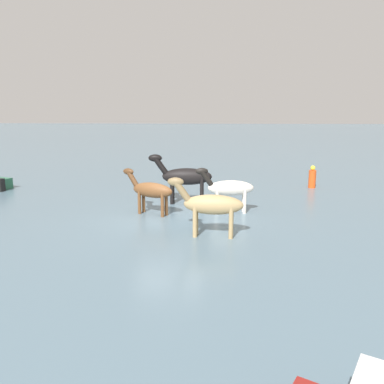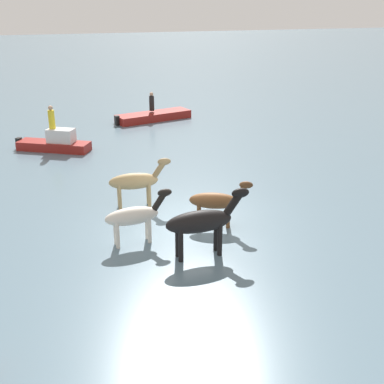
{
  "view_description": "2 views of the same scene",
  "coord_description": "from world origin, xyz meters",
  "views": [
    {
      "loc": [
        13.84,
        1.76,
        3.9
      ],
      "look_at": [
        0.8,
        0.93,
        1.16
      ],
      "focal_mm": 36.79,
      "sensor_mm": 36.0,
      "label": 1
    },
    {
      "loc": [
        -15.12,
        4.7,
        7.46
      ],
      "look_at": [
        0.02,
        -0.01,
        1.15
      ],
      "focal_mm": 45.97,
      "sensor_mm": 36.0,
      "label": 2
    }
  ],
  "objects": [
    {
      "name": "horse_gray_outer",
      "position": [
        -2.36,
        0.42,
        1.14
      ],
      "size": [
        0.65,
        2.66,
        2.08
      ],
      "rotation": [
        0.0,
        0.0,
        4.73
      ],
      "color": "black",
      "rests_on": "ground_plane"
    },
    {
      "name": "horse_dark_mare",
      "position": [
        -0.5,
        -0.71,
        0.93
      ],
      "size": [
        1.19,
        2.13,
        1.69
      ],
      "rotation": [
        0.0,
        0.0,
        4.3
      ],
      "color": "brown",
      "rests_on": "ground_plane"
    },
    {
      "name": "horse_dun_straggler",
      "position": [
        -0.95,
        2.22,
        0.96
      ],
      "size": [
        0.63,
        2.25,
        1.74
      ],
      "rotation": [
        0.0,
        0.0,
        4.78
      ],
      "color": "silver",
      "rests_on": "ground_plane"
    },
    {
      "name": "ground_plane",
      "position": [
        0.0,
        0.0,
        0.0
      ],
      "size": [
        198.9,
        198.9,
        0.0
      ],
      "primitive_type": "plane",
      "color": "slate"
    },
    {
      "name": "buoy_channel_marker",
      "position": [
        -6.14,
        6.6,
        0.51
      ],
      "size": [
        0.36,
        0.36,
        1.14
      ],
      "color": "#E54C19",
      "rests_on": "ground_plane"
    },
    {
      "name": "horse_lead",
      "position": [
        2.02,
        1.58,
        1.02
      ],
      "size": [
        0.69,
        2.39,
        1.85
      ],
      "rotation": [
        0.0,
        0.0,
        4.64
      ],
      "color": "tan",
      "rests_on": "ground_plane"
    }
  ]
}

